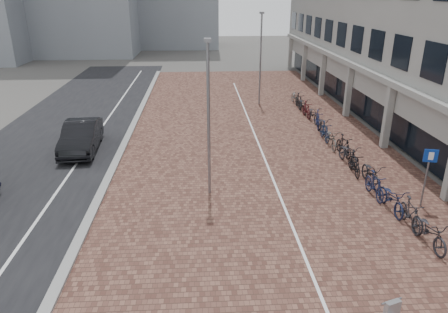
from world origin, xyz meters
TOP-DOWN VIEW (x-y plane):
  - ground at (0.00, 0.00)m, footprint 140.00×140.00m
  - plaza_brick at (2.00, 12.00)m, footprint 14.50×42.00m
  - street_asphalt at (-9.00, 12.00)m, footprint 8.00×50.00m
  - curb at (-5.10, 12.00)m, footprint 0.35×42.00m
  - lane_line at (-7.00, 12.00)m, footprint 0.12×44.00m
  - parking_line at (2.20, 12.00)m, footprint 0.10×30.00m
  - car_dark at (-7.16, 10.57)m, footprint 1.95×4.75m
  - parking_sign at (7.50, 3.53)m, footprint 0.49×0.17m
  - lamp_near at (-0.65, 5.20)m, footprint 0.12×0.12m
  - lamp_far at (3.45, 19.53)m, footprint 0.12×0.12m
  - bike_row at (6.16, 10.20)m, footprint 1.17×20.40m

SIDE VIEW (x-z plane):
  - ground at x=0.00m, z-range 0.00..0.00m
  - street_asphalt at x=-9.00m, z-range -0.01..0.02m
  - plaza_brick at x=2.00m, z-range -0.01..0.03m
  - lane_line at x=-7.00m, z-range 0.02..0.02m
  - parking_line at x=2.20m, z-range 0.03..0.04m
  - curb at x=-5.10m, z-range 0.00..0.14m
  - bike_row at x=6.16m, z-range 0.00..1.05m
  - car_dark at x=-7.16m, z-range 0.00..1.53m
  - parking_sign at x=7.50m, z-range 0.40..2.78m
  - lamp_near at x=-0.65m, z-range 0.00..6.15m
  - lamp_far at x=3.45m, z-range 0.00..6.42m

